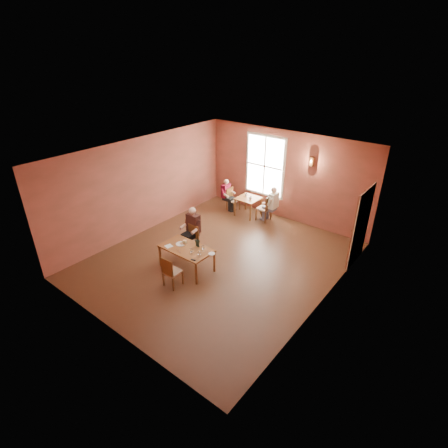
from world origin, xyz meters
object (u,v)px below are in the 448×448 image
Objects in this scene: main_table at (187,258)px; chair_diner_maroon at (233,200)px; chair_diner_white at (264,208)px; diner_white at (265,204)px; diner_maroon at (233,196)px; diner_main at (189,234)px; chair_empty at (173,271)px; chair_diner_main at (190,240)px; second_table at (248,206)px.

chair_diner_maroon is (-1.28, 3.75, 0.09)m from main_table.
diner_white reaches higher than chair_diner_white.
diner_maroon is (-1.36, 0.00, -0.05)m from diner_white.
main_table is 1.25× the size of diner_maroon.
diner_maroon is at bearing 109.27° from main_table.
chair_empty is (0.73, -1.36, -0.22)m from diner_main.
chair_diner_main is 1.13× the size of second_table.
chair_empty is at bearing 118.06° from diner_main.
chair_diner_main is 3.20m from diner_maroon.
main_table is at bearing 179.24° from diner_white.
chair_empty is at bearing 18.55° from chair_diner_maroon.
diner_white is at bearing -100.07° from chair_diner_main.
chair_diner_maroon is at bearing 90.00° from diner_maroon.
chair_diner_main is (-0.50, 0.65, 0.09)m from main_table.
second_table is at bearing 90.00° from diner_maroon.
chair_diner_main is 3.19m from chair_diner_maroon.
diner_main reaches higher than chair_empty.
chair_diner_maroon is (-0.78, 3.10, -0.00)m from chair_diner_main.
diner_white is at bearing 91.14° from chair_empty.
diner_maroon is (-0.03, 0.00, 0.14)m from chair_diner_maroon.
chair_diner_main is at bearing 169.93° from diner_white.
diner_maroon is (-0.68, 0.00, 0.23)m from second_table.
chair_diner_white is (0.52, 3.10, 0.05)m from chair_diner_main.
chair_empty is at bearing 117.55° from chair_diner_main.
chair_diner_main is 0.75× the size of diner_maroon.
main_table is at bearing -80.45° from second_table.
chair_diner_white is at bearing 90.00° from chair_diner_maroon.
main_table is 1.51× the size of chair_diner_white.
diner_maroon is at bearing 90.00° from diner_white.
chair_diner_main is 0.90× the size of chair_diner_white.
chair_empty reaches higher than chair_diner_main.
diner_main is (0.00, -0.03, 0.22)m from chair_diner_main.
diner_main is 3.15m from second_table.
main_table is 1.69× the size of chair_diner_maroon.
chair_diner_white reaches higher than second_table.
chair_diner_main is at bearing -90.00° from diner_main.
chair_diner_white reaches higher than chair_empty.
diner_white is 1.34m from chair_diner_maroon.
chair_diner_maroon is (-1.33, 0.00, -0.19)m from diner_white.
diner_main is 1.15× the size of diner_maroon.
diner_main reaches higher than diner_white.
diner_main reaches higher than main_table.
main_table is 3.76m from diner_white.
diner_white is at bearing 90.00° from diner_maroon.
chair_diner_white is 0.76× the size of diner_white.
diner_maroon is at bearing -90.00° from chair_diner_maroon.
diner_white is at bearing 89.24° from main_table.
chair_diner_white is (0.52, 3.13, -0.18)m from diner_main.
second_table is at bearing 99.69° from chair_empty.
chair_empty reaches higher than chair_diner_maroon.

